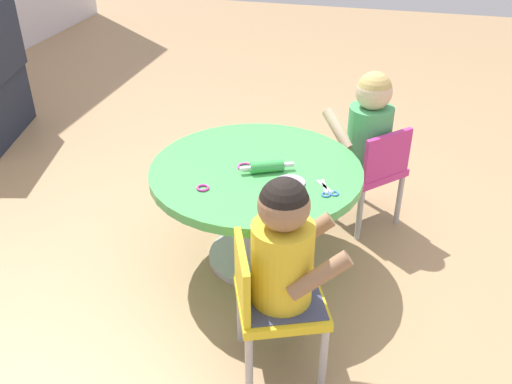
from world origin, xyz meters
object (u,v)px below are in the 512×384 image
child_chair_right (370,169)px  rolling_pin (267,167)px  seated_child_right (369,124)px  craft_table (256,190)px  craft_scissors (328,191)px  child_chair_left (271,301)px  seated_child_left (284,248)px

child_chair_right → rolling_pin: 0.65m
seated_child_right → rolling_pin: (-0.49, 0.38, -0.02)m
craft_table → craft_scissors: bearing=-109.9°
child_chair_left → craft_scissors: child_chair_left is taller
seated_child_right → craft_scissors: 0.59m
seated_child_right → rolling_pin: size_ratio=2.35×
child_chair_right → seated_child_right: 0.23m
rolling_pin → craft_scissors: rolling_pin is taller
child_chair_right → craft_scissors: (-0.56, 0.14, 0.18)m
seated_child_right → rolling_pin: seated_child_right is taller
child_chair_left → child_chair_right: size_ratio=1.00×
child_chair_left → craft_table: bearing=19.3°
seated_child_left → child_chair_right: (1.02, -0.22, -0.23)m
child_chair_left → child_chair_right: bearing=-13.7°
child_chair_right → rolling_pin: size_ratio=2.47×
child_chair_left → seated_child_right: seated_child_right is taller
seated_child_left → child_chair_right: bearing=-11.9°
craft_table → seated_child_left: size_ratio=1.79×
craft_table → rolling_pin: 0.15m
craft_table → seated_child_right: 0.66m
craft_table → rolling_pin: (-0.02, -0.05, 0.14)m
seated_child_left → rolling_pin: (0.56, 0.19, -0.02)m
rolling_pin → craft_scissors: size_ratio=1.53×
seated_child_left → craft_scissors: size_ratio=3.61×
child_chair_left → craft_scissors: (0.48, -0.11, 0.18)m
seated_child_left → seated_child_right: (1.05, -0.19, 0.00)m
child_chair_right → craft_scissors: 0.60m
craft_scissors → seated_child_right: bearing=-10.7°
craft_table → child_chair_left: bearing=-160.7°
child_chair_left → rolling_pin: child_chair_left is taller
child_chair_right → seated_child_right: size_ratio=1.05×
seated_child_left → craft_table: bearing=22.9°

